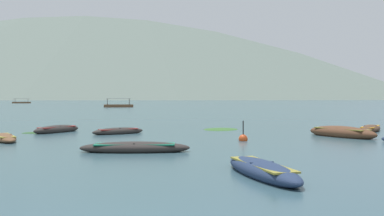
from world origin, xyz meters
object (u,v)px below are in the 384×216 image
rowboat_0 (135,148)px  rowboat_4 (262,170)px  mooring_buoy (243,139)px  rowboat_6 (57,130)px  ferry_0 (21,102)px  rowboat_2 (370,129)px  rowboat_7 (5,138)px  rowboat_3 (118,131)px  ferry_1 (118,105)px  rowboat_8 (342,133)px

rowboat_0 → rowboat_4: rowboat_4 is taller
rowboat_0 → mooring_buoy: (5.23, 4.19, -0.06)m
rowboat_6 → ferry_0: bearing=111.5°
rowboat_4 → rowboat_2: bearing=55.2°
rowboat_7 → ferry_0: (-69.19, 183.84, 0.30)m
rowboat_0 → rowboat_3: 8.81m
mooring_buoy → rowboat_0: bearing=-141.3°
rowboat_2 → ferry_1: 85.05m
rowboat_0 → ferry_0: (-76.56, 188.68, 0.28)m
rowboat_0 → rowboat_4: 6.81m
rowboat_8 → mooring_buoy: mooring_buoy is taller
rowboat_2 → rowboat_3: bearing=-174.7°
rowboat_0 → rowboat_4: size_ratio=1.09×
rowboat_2 → mooring_buoy: 11.43m
rowboat_2 → rowboat_6: bearing=-179.4°
rowboat_2 → mooring_buoy: size_ratio=3.63×
ferry_1 → rowboat_8: bearing=-73.4°
rowboat_0 → rowboat_8: 12.89m
rowboat_7 → ferry_0: size_ratio=0.46×
rowboat_6 → rowboat_8: bearing=-12.2°
rowboat_8 → rowboat_4: bearing=-121.7°
rowboat_3 → ferry_0: size_ratio=0.39×
rowboat_8 → ferry_0: 202.56m
rowboat_3 → rowboat_8: size_ratio=0.75×
rowboat_8 → rowboat_6: bearing=167.8°
rowboat_4 → rowboat_8: rowboat_8 is taller
rowboat_3 → rowboat_0: bearing=-77.3°
rowboat_4 → rowboat_8: bearing=58.3°
rowboat_7 → rowboat_8: size_ratio=0.89×
rowboat_7 → rowboat_2: bearing=13.4°
rowboat_0 → rowboat_7: size_ratio=1.15×
rowboat_7 → ferry_1: size_ratio=0.50×
rowboat_6 → mooring_buoy: size_ratio=3.07×
ferry_1 → rowboat_7: bearing=-85.8°
rowboat_3 → rowboat_4: (6.10, -13.99, 0.02)m
rowboat_2 → rowboat_4: rowboat_4 is taller
rowboat_2 → rowboat_7: (-22.35, -5.33, -0.02)m
rowboat_0 → rowboat_7: (-7.38, 4.84, -0.02)m
rowboat_8 → ferry_1: size_ratio=0.56×
rowboat_2 → ferry_0: bearing=117.1°
rowboat_0 → rowboat_3: rowboat_0 is taller
rowboat_2 → rowboat_4: bearing=-124.8°
rowboat_2 → rowboat_7: rowboat_2 is taller
rowboat_0 → mooring_buoy: bearing=38.7°
rowboat_2 → rowboat_0: bearing=-145.8°
rowboat_2 → rowboat_8: 5.42m
rowboat_0 → rowboat_8: bearing=28.6°
rowboat_0 → rowboat_6: (-6.13, 9.93, 0.02)m
rowboat_7 → rowboat_8: bearing=4.1°
rowboat_2 → ferry_1: bearing=109.7°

